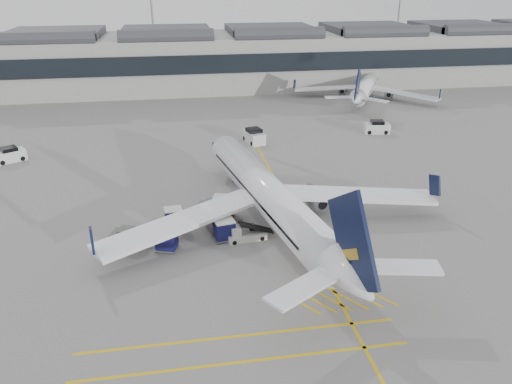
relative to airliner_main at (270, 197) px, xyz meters
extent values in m
plane|color=gray|center=(-7.16, -5.98, -2.93)|extent=(220.00, 220.00, 0.00)
cube|color=#9E9E99|center=(-7.16, 66.02, 2.57)|extent=(200.00, 20.00, 11.00)
cube|color=black|center=(-7.16, 55.82, 3.57)|extent=(200.00, 0.50, 3.60)
cube|color=#38383D|center=(-7.16, 66.02, 8.77)|extent=(200.00, 18.00, 1.40)
cylinder|color=slate|center=(-12.16, 80.02, 9.57)|extent=(0.44, 0.44, 25.00)
cylinder|color=slate|center=(47.84, 80.02, 9.57)|extent=(0.44, 0.44, 25.00)
cube|color=gold|center=(2.84, 4.02, -2.92)|extent=(0.25, 60.00, 0.01)
cylinder|color=white|center=(-0.12, 0.63, 0.05)|extent=(8.68, 28.55, 3.56)
cone|color=white|center=(-3.05, 16.45, 0.05)|extent=(4.19, 4.37, 3.56)
cone|color=white|center=(2.89, -15.55, 0.43)|extent=(4.33, 5.11, 3.56)
cube|color=white|center=(-8.69, -2.40, -0.80)|extent=(15.76, 10.67, 0.33)
cube|color=white|center=(8.98, 0.88, -0.80)|extent=(16.39, 5.47, 0.33)
cylinder|color=slate|center=(-5.60, 0.10, -1.46)|extent=(2.57, 3.71, 1.99)
cylinder|color=slate|center=(5.19, 2.10, -1.46)|extent=(2.57, 3.71, 1.99)
cube|color=black|center=(2.78, -14.99, 3.08)|extent=(1.59, 7.13, 7.92)
cylinder|color=black|center=(-2.10, 11.33, -2.63)|extent=(0.37, 0.64, 0.61)
cylinder|color=black|center=(-2.01, -2.12, -2.55)|extent=(0.79, 0.86, 0.76)
cylinder|color=black|center=(2.64, -1.26, -2.55)|extent=(0.79, 0.86, 0.76)
cylinder|color=white|center=(28.95, 50.01, -0.48)|extent=(13.65, 21.93, 2.93)
cone|color=white|center=(35.22, 61.65, -0.48)|extent=(4.05, 4.13, 2.93)
cone|color=white|center=(22.52, 38.10, -0.17)|extent=(4.35, 4.68, 2.93)
cube|color=white|center=(21.89, 52.49, -1.18)|extent=(13.51, 5.13, 0.27)
cube|color=white|center=(34.90, 45.48, -1.18)|extent=(11.16, 11.50, 0.27)
cylinder|color=slate|center=(25.16, 52.50, -1.72)|extent=(2.77, 3.24, 1.63)
cylinder|color=slate|center=(33.10, 48.21, -1.72)|extent=(2.77, 3.24, 1.63)
cube|color=black|center=(22.74, 38.51, 2.01)|extent=(3.02, 5.32, 6.51)
cylinder|color=black|center=(33.19, 57.89, -2.68)|extent=(0.43, 0.54, 0.50)
cylinder|color=black|center=(26.31, 49.22, -2.62)|extent=(0.77, 0.81, 0.62)
cylinder|color=black|center=(29.74, 47.38, -2.62)|extent=(0.77, 0.81, 0.62)
cube|color=beige|center=(-2.70, -2.66, -2.60)|extent=(3.77, 1.90, 0.67)
cube|color=black|center=(-1.76, -2.53, -1.84)|extent=(3.34, 1.47, 1.41)
cube|color=beige|center=(-3.74, -2.80, -1.93)|extent=(1.02, 1.34, 0.86)
cylinder|color=black|center=(-3.93, -3.50, -2.72)|extent=(0.44, 0.23, 0.42)
cylinder|color=black|center=(-4.11, -2.18, -2.72)|extent=(0.44, 0.23, 0.42)
cylinder|color=black|center=(-1.30, -3.14, -2.72)|extent=(0.44, 0.23, 0.42)
cylinder|color=black|center=(-1.48, -1.82, -2.72)|extent=(0.44, 0.23, 0.42)
cube|color=gray|center=(-4.39, 2.99, -2.73)|extent=(2.27, 2.07, 0.13)
cube|color=#131349|center=(-4.39, 2.99, -1.85)|extent=(2.10, 1.96, 1.60)
cube|color=silver|center=(-4.39, 2.99, -1.01)|extent=(2.17, 2.03, 0.11)
cylinder|color=black|center=(-5.32, 2.67, -2.81)|extent=(0.26, 0.18, 0.24)
cylinder|color=black|center=(-4.92, 3.81, -2.81)|extent=(0.26, 0.18, 0.24)
cylinder|color=black|center=(-3.86, 2.16, -2.81)|extent=(0.26, 0.18, 0.24)
cylinder|color=black|center=(-3.47, 3.31, -2.81)|extent=(0.26, 0.18, 0.24)
cube|color=gray|center=(-10.00, -3.41, -2.73)|extent=(2.27, 2.06, 0.13)
cube|color=#131349|center=(-10.00, -3.41, -1.84)|extent=(2.10, 1.96, 1.60)
cube|color=silver|center=(-10.00, -3.41, -1.00)|extent=(2.17, 2.03, 0.11)
cylinder|color=black|center=(-10.93, -3.75, -2.81)|extent=(0.27, 0.18, 0.24)
cylinder|color=black|center=(-10.54, -2.59, -2.81)|extent=(0.27, 0.18, 0.24)
cylinder|color=black|center=(-9.45, -4.24, -2.81)|extent=(0.27, 0.18, 0.24)
cylinder|color=black|center=(-9.07, -3.08, -2.81)|extent=(0.27, 0.18, 0.24)
cube|color=gray|center=(-4.71, -2.40, -2.73)|extent=(2.17, 1.90, 0.13)
cube|color=#131349|center=(-4.71, -2.40, -1.83)|extent=(1.99, 1.81, 1.63)
cube|color=silver|center=(-4.71, -2.40, -0.97)|extent=(2.06, 1.88, 0.11)
cylinder|color=black|center=(-5.37, -3.16, -2.81)|extent=(0.26, 0.16, 0.25)
cylinder|color=black|center=(-5.60, -1.94, -2.81)|extent=(0.26, 0.16, 0.25)
cylinder|color=black|center=(-3.83, -2.87, -2.81)|extent=(0.26, 0.16, 0.25)
cylinder|color=black|center=(-4.05, -1.65, -2.81)|extent=(0.26, 0.16, 0.25)
cube|color=gray|center=(-9.32, 1.10, -2.74)|extent=(1.91, 1.62, 0.13)
cube|color=#131349|center=(-9.32, 1.10, -1.90)|extent=(1.75, 1.56, 1.53)
cube|color=silver|center=(-9.32, 1.10, -1.09)|extent=(1.81, 1.61, 0.11)
cylinder|color=black|center=(-10.01, 0.46, -2.81)|extent=(0.24, 0.12, 0.23)
cylinder|color=black|center=(-10.11, 1.62, -2.81)|extent=(0.24, 0.12, 0.23)
cylinder|color=black|center=(-8.54, 0.58, -2.81)|extent=(0.24, 0.12, 0.23)
cylinder|color=black|center=(-8.64, 1.74, -2.81)|extent=(0.24, 0.12, 0.23)
imported|color=orange|center=(-4.51, 1.70, -1.92)|extent=(0.85, 0.86, 2.01)
imported|color=#DE5D0B|center=(-3.82, -0.37, -2.00)|extent=(0.91, 0.71, 1.86)
cube|color=#4F5447|center=(-13.55, -1.74, -2.32)|extent=(3.18, 2.48, 1.12)
cube|color=#4F5447|center=(-13.55, -1.74, -1.65)|extent=(1.70, 1.70, 0.56)
cylinder|color=black|center=(-14.74, -2.11, -2.62)|extent=(0.68, 0.46, 0.63)
cylinder|color=black|center=(-14.27, -0.73, -2.62)|extent=(0.68, 0.46, 0.63)
cylinder|color=black|center=(-12.83, -2.75, -2.62)|extent=(0.68, 0.46, 0.63)
cylinder|color=black|center=(-12.37, -1.37, -2.62)|extent=(0.68, 0.46, 0.63)
cone|color=#F24C0A|center=(1.63, 14.08, -2.65)|extent=(0.40, 0.40, 0.56)
cone|color=#F24C0A|center=(4.17, 1.39, -2.71)|extent=(0.32, 0.32, 0.44)
cube|color=silver|center=(-30.27, 23.28, -2.20)|extent=(4.20, 3.56, 1.47)
cube|color=black|center=(-30.27, 23.28, -1.31)|extent=(2.53, 2.50, 0.63)
cylinder|color=black|center=(-30.91, 21.91, -2.62)|extent=(0.66, 0.52, 0.63)
cylinder|color=black|center=(-28.76, 23.21, -2.62)|extent=(0.66, 0.52, 0.63)
cylinder|color=black|center=(-29.63, 24.65, -2.62)|extent=(0.66, 0.52, 0.63)
cube|color=silver|center=(2.65, 25.93, -2.14)|extent=(3.01, 4.47, 1.59)
cube|color=black|center=(2.65, 25.93, -1.17)|extent=(2.38, 2.46, 0.68)
cylinder|color=black|center=(3.87, 24.84, -2.59)|extent=(0.41, 0.72, 0.68)
cylinder|color=black|center=(2.11, 24.38, -2.59)|extent=(0.41, 0.72, 0.68)
cylinder|color=black|center=(3.18, 27.47, -2.59)|extent=(0.41, 0.72, 0.68)
cylinder|color=black|center=(1.42, 27.01, -2.59)|extent=(0.41, 0.72, 0.68)
cube|color=silver|center=(22.19, 27.50, -2.19)|extent=(4.08, 2.54, 1.48)
cube|color=black|center=(22.19, 27.50, -1.29)|extent=(2.19, 2.10, 0.63)
cylinder|color=black|center=(20.79, 26.89, -2.61)|extent=(0.67, 0.34, 0.63)
cylinder|color=black|center=(21.09, 28.56, -2.61)|extent=(0.67, 0.34, 0.63)
cylinder|color=black|center=(23.29, 26.45, -2.61)|extent=(0.67, 0.34, 0.63)
cylinder|color=black|center=(23.59, 28.11, -2.61)|extent=(0.67, 0.34, 0.63)
camera|label=1|loc=(-8.53, -43.02, 19.81)|focal=35.00mm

